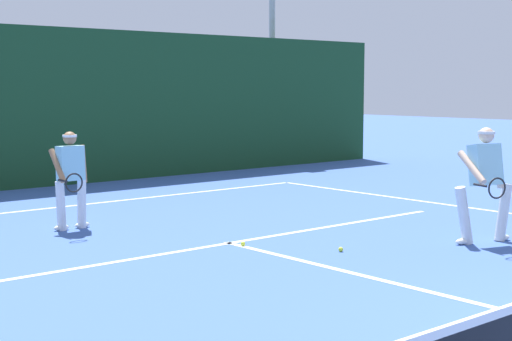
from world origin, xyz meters
name	(u,v)px	position (x,y,z in m)	size (l,w,h in m)	color
court_line_baseline_far	(75,205)	(0.00, 10.98, 0.00)	(10.83, 0.10, 0.01)	white
court_line_service	(229,243)	(0.00, 6.32, 0.00)	(8.83, 0.10, 0.01)	white
court_line_centre	(402,285)	(0.00, 3.20, 0.00)	(0.10, 6.40, 0.01)	white
player_near	(485,180)	(2.79, 3.99, 0.91)	(1.07, 0.89, 1.66)	silver
player_far	(71,176)	(-1.19, 8.78, 0.84)	(0.72, 0.83, 1.53)	silver
tennis_ball	(243,244)	(0.02, 6.03, 0.03)	(0.07, 0.07, 0.07)	#D1E033
tennis_ball_extra	(341,249)	(0.79, 4.88, 0.03)	(0.07, 0.07, 0.07)	#D1E033
back_fence_windscreen	(7,108)	(0.00, 13.96, 1.77)	(22.62, 0.12, 3.55)	#173C20
light_pole	(272,23)	(8.78, 15.29, 4.10)	(0.55, 0.44, 6.57)	#9EA39E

